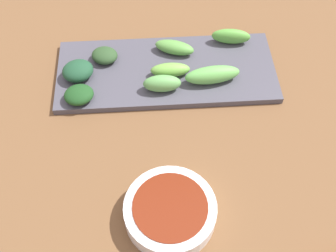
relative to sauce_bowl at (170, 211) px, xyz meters
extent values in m
cube|color=brown|center=(0.15, -0.03, -0.03)|extent=(2.10, 2.10, 0.02)
cylinder|color=white|center=(0.00, 0.00, 0.00)|extent=(0.13, 0.13, 0.03)
cylinder|color=maroon|center=(0.00, 0.00, 0.00)|extent=(0.10, 0.10, 0.02)
cube|color=#4B4A56|center=(0.27, -0.01, -0.01)|extent=(0.16, 0.39, 0.01)
ellipsoid|color=#2D4C28|center=(0.30, 0.10, 0.00)|extent=(0.05, 0.06, 0.02)
ellipsoid|color=#64AB58|center=(0.23, 0.00, 0.01)|extent=(0.03, 0.06, 0.03)
ellipsoid|color=#5EAC42|center=(0.33, -0.13, 0.01)|extent=(0.03, 0.07, 0.03)
ellipsoid|color=#204C30|center=(0.27, 0.14, 0.01)|extent=(0.06, 0.07, 0.03)
ellipsoid|color=#5EA146|center=(0.32, -0.03, 0.01)|extent=(0.05, 0.08, 0.02)
ellipsoid|color=#67BA55|center=(0.24, -0.09, 0.01)|extent=(0.04, 0.10, 0.03)
ellipsoid|color=#1D4A1F|center=(0.21, 0.14, 0.01)|extent=(0.05, 0.06, 0.02)
ellipsoid|color=#75B649|center=(0.26, -0.02, 0.01)|extent=(0.03, 0.07, 0.02)
camera|label=1|loc=(-0.24, 0.02, 0.55)|focal=44.97mm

